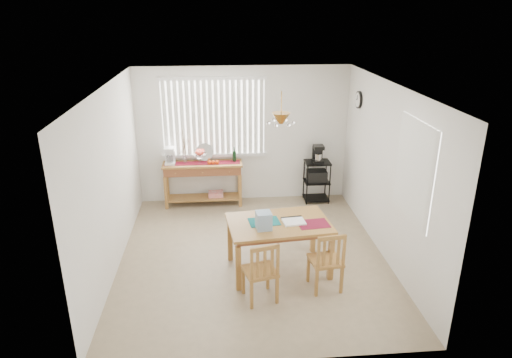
{
  "coord_description": "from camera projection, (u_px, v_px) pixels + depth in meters",
  "views": [
    {
      "loc": [
        -0.47,
        -6.14,
        3.61
      ],
      "look_at": [
        0.1,
        0.55,
        1.05
      ],
      "focal_mm": 32.0,
      "sensor_mm": 36.0,
      "label": 1
    }
  ],
  "objects": [
    {
      "name": "cart_items",
      "position": [
        318.0,
        154.0,
        8.68
      ],
      "size": [
        0.19,
        0.23,
        0.33
      ],
      "color": "black",
      "rests_on": "wire_cart"
    },
    {
      "name": "wire_cart",
      "position": [
        317.0,
        177.0,
        8.84
      ],
      "size": [
        0.48,
        0.38,
        0.81
      ],
      "color": "black",
      "rests_on": "ground"
    },
    {
      "name": "sideboard",
      "position": [
        203.0,
        174.0,
        8.63
      ],
      "size": [
        1.49,
        0.42,
        0.84
      ],
      "color": "#A97639",
      "rests_on": "ground"
    },
    {
      "name": "sideboard_items",
      "position": [
        189.0,
        157.0,
        8.51
      ],
      "size": [
        1.41,
        0.35,
        0.64
      ],
      "color": "maroon",
      "rests_on": "sideboard"
    },
    {
      "name": "room_shell",
      "position": [
        252.0,
        150.0,
        6.45
      ],
      "size": [
        4.2,
        4.7,
        2.7
      ],
      "color": "white",
      "rests_on": "ground"
    },
    {
      "name": "dining_table",
      "position": [
        279.0,
        228.0,
        6.44
      ],
      "size": [
        1.51,
        1.06,
        0.76
      ],
      "color": "#A97639",
      "rests_on": "ground"
    },
    {
      "name": "chair_left",
      "position": [
        261.0,
        272.0,
        5.83
      ],
      "size": [
        0.49,
        0.49,
        0.87
      ],
      "color": "#A97639",
      "rests_on": "ground"
    },
    {
      "name": "chair_right",
      "position": [
        326.0,
        261.0,
        6.06
      ],
      "size": [
        0.45,
        0.45,
        0.88
      ],
      "color": "#A97639",
      "rests_on": "ground"
    },
    {
      "name": "table_items",
      "position": [
        271.0,
        221.0,
        6.24
      ],
      "size": [
        1.13,
        0.49,
        0.24
      ],
      "color": "#13686B",
      "rests_on": "dining_table"
    },
    {
      "name": "ground",
      "position": [
        253.0,
        256.0,
        7.04
      ],
      "size": [
        4.0,
        4.5,
        0.01
      ],
      "primitive_type": "cube",
      "color": "tan"
    }
  ]
}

